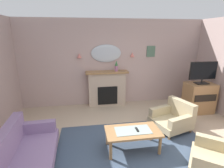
% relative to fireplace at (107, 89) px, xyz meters
% --- Properties ---
extents(floor, '(6.95, 6.77, 0.10)m').
position_rel_fireplace_xyz_m(floor, '(0.25, -2.71, -0.62)').
color(floor, tan).
rests_on(floor, ground).
extents(wall_back, '(6.95, 0.10, 2.77)m').
position_rel_fireplace_xyz_m(wall_back, '(0.25, 0.22, 0.82)').
color(wall_back, '#B29993').
rests_on(wall_back, ground).
extents(patterned_rug, '(3.20, 2.40, 0.01)m').
position_rel_fireplace_xyz_m(patterned_rug, '(0.25, -2.51, -0.56)').
color(patterned_rug, '#38475B').
rests_on(patterned_rug, ground).
extents(fireplace, '(1.36, 0.36, 1.16)m').
position_rel_fireplace_xyz_m(fireplace, '(0.00, 0.00, 0.00)').
color(fireplace, tan).
rests_on(fireplace, ground).
extents(mantel_vase_left, '(0.11, 0.11, 0.34)m').
position_rel_fireplace_xyz_m(mantel_vase_left, '(0.30, -0.03, 0.75)').
color(mantel_vase_left, '#9E6084').
rests_on(mantel_vase_left, fireplace).
extents(wall_mirror, '(0.96, 0.06, 0.56)m').
position_rel_fireplace_xyz_m(wall_mirror, '(-0.00, 0.14, 1.14)').
color(wall_mirror, '#B2BCC6').
extents(wall_sconce_left, '(0.14, 0.14, 0.14)m').
position_rel_fireplace_xyz_m(wall_sconce_left, '(-0.85, 0.09, 1.09)').
color(wall_sconce_left, '#D17066').
extents(wall_sconce_right, '(0.14, 0.14, 0.14)m').
position_rel_fireplace_xyz_m(wall_sconce_right, '(0.85, 0.09, 1.09)').
color(wall_sconce_right, '#D17066').
extents(framed_picture, '(0.28, 0.03, 0.36)m').
position_rel_fireplace_xyz_m(framed_picture, '(1.50, 0.15, 1.18)').
color(framed_picture, '#4C6B56').
extents(coffee_table, '(1.10, 0.60, 0.45)m').
position_rel_fireplace_xyz_m(coffee_table, '(0.20, -2.41, -0.19)').
color(coffee_table, olive).
rests_on(coffee_table, ground).
extents(tv_remote, '(0.04, 0.16, 0.02)m').
position_rel_fireplace_xyz_m(tv_remote, '(0.29, -2.41, -0.12)').
color(tv_remote, black).
rests_on(tv_remote, coffee_table).
extents(floral_couch, '(0.94, 1.75, 0.76)m').
position_rel_fireplace_xyz_m(floral_couch, '(-1.83, -2.67, -0.25)').
color(floral_couch, gray).
rests_on(floral_couch, ground).
extents(armchair_near_fireplace, '(1.14, 1.13, 0.71)m').
position_rel_fireplace_xyz_m(armchair_near_fireplace, '(1.50, -3.32, -0.27)').
color(armchair_near_fireplace, tan).
rests_on(armchair_near_fireplace, ground).
extents(armchair_beside_couch, '(1.02, 1.01, 0.71)m').
position_rel_fireplace_xyz_m(armchair_beside_couch, '(1.44, -1.76, -0.27)').
color(armchair_beside_couch, tan).
rests_on(armchair_beside_couch, ground).
extents(tv_cabinet, '(0.80, 0.57, 0.90)m').
position_rel_fireplace_xyz_m(tv_cabinet, '(2.68, -0.95, -0.12)').
color(tv_cabinet, olive).
rests_on(tv_cabinet, ground).
extents(tv_flatscreen, '(0.84, 0.24, 0.65)m').
position_rel_fireplace_xyz_m(tv_flatscreen, '(2.68, -0.97, 0.68)').
color(tv_flatscreen, black).
rests_on(tv_flatscreen, tv_cabinet).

